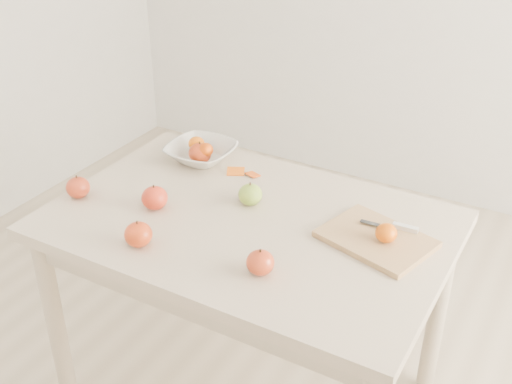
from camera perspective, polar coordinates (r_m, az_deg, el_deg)
The scene contains 15 objects.
table at distance 2.00m, azimuth -0.71°, elevation -4.82°, with size 1.20×0.80×0.75m.
cutting_board at distance 1.87m, azimuth 10.63°, elevation -4.13°, with size 0.30×0.22×0.02m, color tan.
board_tangerine at distance 1.84m, azimuth 11.50°, elevation -3.59°, with size 0.06×0.06×0.05m, color #CF5407.
fruit_bowl at distance 2.29m, azimuth -4.91°, elevation 3.50°, with size 0.24×0.24×0.06m, color silver.
bowl_tangerine_near at distance 2.30m, azimuth -5.32°, elevation 4.32°, with size 0.06×0.06×0.05m, color #D96807.
bowl_tangerine_far at distance 2.25m, azimuth -4.52°, elevation 3.77°, with size 0.06×0.06×0.05m, color #CA4107.
orange_peel_a at distance 2.21m, azimuth -1.82°, elevation 1.75°, with size 0.06×0.04×0.00m, color orange.
orange_peel_b at distance 2.19m, azimuth -0.30°, elevation 1.52°, with size 0.04×0.04×0.00m, color #CF4B0E.
paring_knife at distance 1.91m, azimuth 12.72°, elevation -3.06°, with size 0.17×0.05×0.01m.
apple_green at distance 2.01m, azimuth -0.51°, elevation -0.22°, with size 0.08×0.08×0.07m, color #6BA22A.
apple_red_b at distance 2.01m, azimuth -9.00°, elevation -0.52°, with size 0.08×0.08×0.07m, color #9A020E.
apple_red_e at distance 1.71m, azimuth 0.38°, elevation -6.28°, with size 0.08×0.08×0.07m, color maroon.
apple_red_c at distance 1.84m, azimuth -10.42°, elevation -3.73°, with size 0.08×0.08×0.07m, color #951502.
apple_red_a at distance 2.27m, azimuth -5.00°, elevation 3.46°, with size 0.08×0.08×0.07m, color #A00810.
apple_red_d at distance 2.12m, azimuth -15.55°, elevation 0.39°, with size 0.08×0.08×0.07m, color maroon.
Camera 1 is at (0.84, -1.42, 1.79)m, focal length 45.00 mm.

